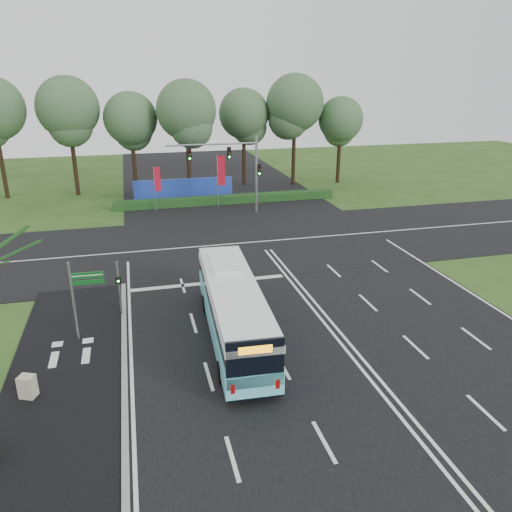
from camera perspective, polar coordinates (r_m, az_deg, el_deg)
The scene contains 15 objects.
ground at distance 27.78m, azimuth 6.53°, elevation -6.13°, with size 120.00×120.00×0.00m, color #2D4C19.
road_main at distance 27.77m, azimuth 6.53°, elevation -6.09°, with size 20.00×120.00×0.04m, color black.
road_cross at distance 38.36m, azimuth 0.28°, elevation 1.61°, with size 120.00×14.00×0.05m, color black.
bike_path at distance 23.85m, azimuth -20.68°, elevation -12.11°, with size 5.00×18.00×0.06m, color black.
kerb_strip at distance 23.62m, azimuth -14.81°, elevation -11.66°, with size 0.25×18.00×0.12m, color gray.
city_bus at distance 24.08m, azimuth -2.60°, elevation -6.09°, with size 2.90×11.18×3.18m.
pedestrian_signal at distance 27.21m, azimuth -15.37°, elevation -3.45°, with size 0.28×0.40×3.08m.
street_sign at distance 25.06m, azimuth -19.49°, elevation -3.84°, with size 1.58×0.16×4.05m.
utility_cabinet at distance 22.46m, azimuth -24.65°, elevation -13.46°, with size 0.60×0.50×1.00m, color #BCAE97.
banner_flag_left at distance 47.52m, azimuth -11.27°, elevation 8.31°, with size 0.61×0.19×4.23m.
banner_flag_mid at distance 47.31m, azimuth -4.10°, elevation 9.30°, with size 0.76×0.17×5.17m.
traffic_light_gantry at distance 45.32m, azimuth -2.18°, elevation 10.55°, with size 8.41×0.28×7.00m.
hedge at distance 49.99m, azimuth -3.33°, elevation 6.46°, with size 22.00×1.20×0.80m, color #163C16.
blue_hoarding at distance 51.68m, azimuth -8.28°, elevation 7.53°, with size 10.00×0.30×2.20m, color #1F3CAB.
eucalyptus_row at distance 55.11m, azimuth -9.46°, elevation 16.06°, with size 42.07×9.41×12.29m.
Camera 1 is at (-9.12, -23.19, 12.27)m, focal length 35.00 mm.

